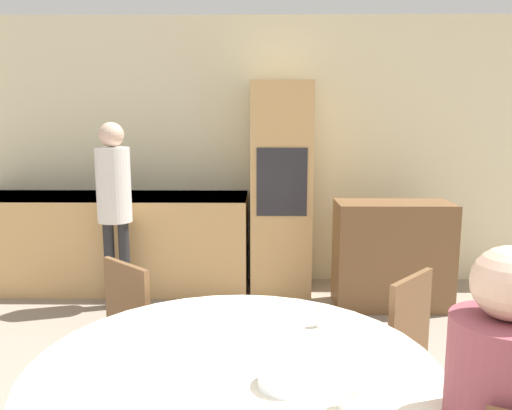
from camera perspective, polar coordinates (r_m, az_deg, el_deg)
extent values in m
cube|color=beige|center=(4.98, 0.58, 6.07)|extent=(7.08, 0.05, 2.60)
cube|color=tan|center=(4.97, -15.98, -4.10)|extent=(2.56, 0.60, 0.92)
cube|color=black|center=(4.89, -16.22, 0.99)|extent=(2.56, 0.60, 0.03)
cube|color=tan|center=(4.68, 2.82, 1.86)|extent=(0.55, 0.58, 1.95)
cube|color=#28282D|center=(4.38, 2.97, 2.62)|extent=(0.44, 0.01, 0.60)
cube|color=brown|center=(4.48, 15.28, -5.51)|extent=(0.98, 0.45, 0.92)
cylinder|color=beige|center=(1.86, -2.52, -18.24)|extent=(1.46, 1.46, 0.03)
cylinder|color=brown|center=(2.89, -22.11, -19.94)|extent=(0.04, 0.04, 0.41)
cylinder|color=brown|center=(3.01, -16.28, -18.33)|extent=(0.04, 0.04, 0.41)
cylinder|color=brown|center=(2.77, -12.70, -20.78)|extent=(0.04, 0.04, 0.41)
cube|color=brown|center=(2.72, -17.75, -16.44)|extent=(0.57, 0.57, 0.02)
cube|color=brown|center=(2.72, -14.52, -11.00)|extent=(0.30, 0.28, 0.45)
cylinder|color=brown|center=(3.00, 11.93, -18.26)|extent=(0.04, 0.04, 0.41)
cylinder|color=brown|center=(2.76, 8.25, -20.75)|extent=(0.04, 0.04, 0.41)
cylinder|color=brown|center=(2.87, 17.74, -19.87)|extent=(0.04, 0.04, 0.41)
cube|color=brown|center=(2.71, 13.28, -16.37)|extent=(0.57, 0.57, 0.02)
cube|color=brown|center=(2.54, 17.19, -12.60)|extent=(0.28, 0.30, 0.45)
cylinder|color=brown|center=(1.68, 26.03, -19.89)|extent=(0.30, 0.30, 0.52)
sphere|color=tan|center=(1.54, 27.01, -7.96)|extent=(0.21, 0.21, 0.21)
cylinder|color=#262628|center=(4.51, -16.36, -6.55)|extent=(0.09, 0.09, 0.76)
cylinder|color=#262628|center=(4.48, -14.77, -6.61)|extent=(0.09, 0.09, 0.76)
cylinder|color=silver|center=(4.36, -15.97, 2.22)|extent=(0.29, 0.29, 0.63)
sphere|color=beige|center=(4.33, -16.22, 7.72)|extent=(0.21, 0.21, 0.21)
cylinder|color=white|center=(1.61, 10.58, -20.84)|extent=(0.06, 0.06, 0.08)
cylinder|color=silver|center=(1.72, 3.22, -19.21)|extent=(0.17, 0.17, 0.05)
cylinder|color=white|center=(2.16, 7.30, -12.72)|extent=(0.03, 0.03, 0.07)
cylinder|color=silver|center=(2.14, 7.32, -11.64)|extent=(0.03, 0.03, 0.01)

